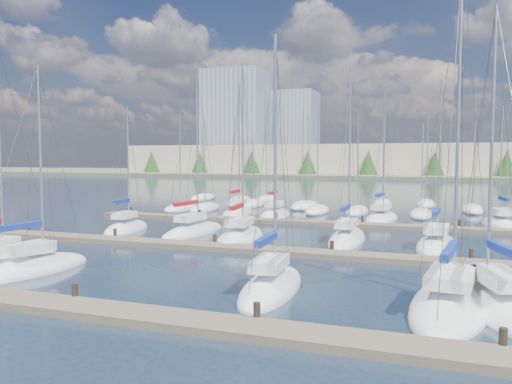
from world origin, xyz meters
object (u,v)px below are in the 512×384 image
(sailboat_p, at_px, (382,218))
(sailboat_q, at_px, (501,224))
(sailboat_n, at_px, (238,213))
(sailboat_l, at_px, (437,245))
(sailboat_h, at_px, (126,229))
(sailboat_c, at_px, (35,268))
(sailboat_e, at_px, (451,303))
(sailboat_f, at_px, (494,304))
(sailboat_i, at_px, (193,231))
(sailboat_k, at_px, (347,238))
(sailboat_d, at_px, (271,287))
(sailboat_j, at_px, (241,237))
(sailboat_o, at_px, (275,215))

(sailboat_p, bearing_deg, sailboat_q, 1.78)
(sailboat_n, bearing_deg, sailboat_l, -41.56)
(sailboat_h, bearing_deg, sailboat_p, 29.16)
(sailboat_n, distance_m, sailboat_c, 28.14)
(sailboat_e, distance_m, sailboat_f, 1.69)
(sailboat_h, bearing_deg, sailboat_f, -33.93)
(sailboat_p, relative_size, sailboat_e, 0.90)
(sailboat_q, height_order, sailboat_l, sailboat_l)
(sailboat_i, relative_size, sailboat_e, 0.93)
(sailboat_n, xyz_separation_m, sailboat_k, (13.66, -12.86, -0.01))
(sailboat_i, bearing_deg, sailboat_e, -32.26)
(sailboat_i, xyz_separation_m, sailboat_n, (-1.64, 13.56, 0.00))
(sailboat_q, relative_size, sailboat_e, 0.77)
(sailboat_c, distance_m, sailboat_h, 14.67)
(sailboat_k, distance_m, sailboat_d, 14.74)
(sailboat_h, bearing_deg, sailboat_n, 65.50)
(sailboat_j, bearing_deg, sailboat_q, 29.72)
(sailboat_n, bearing_deg, sailboat_k, -50.15)
(sailboat_e, bearing_deg, sailboat_i, 150.73)
(sailboat_j, height_order, sailboat_o, sailboat_j)
(sailboat_i, height_order, sailboat_p, sailboat_i)
(sailboat_o, height_order, sailboat_d, sailboat_o)
(sailboat_j, relative_size, sailboat_d, 1.12)
(sailboat_e, xyz_separation_m, sailboat_o, (-15.98, 26.99, 0.01))
(sailboat_f, bearing_deg, sailboat_h, 138.22)
(sailboat_e, relative_size, sailboat_l, 1.23)
(sailboat_q, bearing_deg, sailboat_o, 173.43)
(sailboat_j, bearing_deg, sailboat_h, 169.14)
(sailboat_n, distance_m, sailboat_q, 25.08)
(sailboat_q, relative_size, sailboat_c, 0.97)
(sailboat_i, height_order, sailboat_o, sailboat_i)
(sailboat_j, distance_m, sailboat_l, 13.67)
(sailboat_i, xyz_separation_m, sailboat_e, (18.60, -13.88, -0.01))
(sailboat_n, bearing_deg, sailboat_f, -57.84)
(sailboat_q, height_order, sailboat_k, sailboat_k)
(sailboat_q, bearing_deg, sailboat_h, -161.59)
(sailboat_k, height_order, sailboat_e, sailboat_e)
(sailboat_q, distance_m, sailboat_c, 37.45)
(sailboat_e, bearing_deg, sailboat_d, -171.63)
(sailboat_d, distance_m, sailboat_h, 21.68)
(sailboat_o, height_order, sailboat_c, sailboat_o)
(sailboat_k, relative_size, sailboat_o, 0.98)
(sailboat_f, xyz_separation_m, sailboat_h, (-26.13, 12.96, 0.00))
(sailboat_e, height_order, sailboat_c, sailboat_e)
(sailboat_f, relative_size, sailboat_h, 1.18)
(sailboat_i, bearing_deg, sailboat_k, 7.83)
(sailboat_q, bearing_deg, sailboat_l, -118.31)
(sailboat_e, distance_m, sailboat_o, 31.37)
(sailboat_c, relative_size, sailboat_h, 1.06)
(sailboat_j, bearing_deg, sailboat_o, 90.48)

